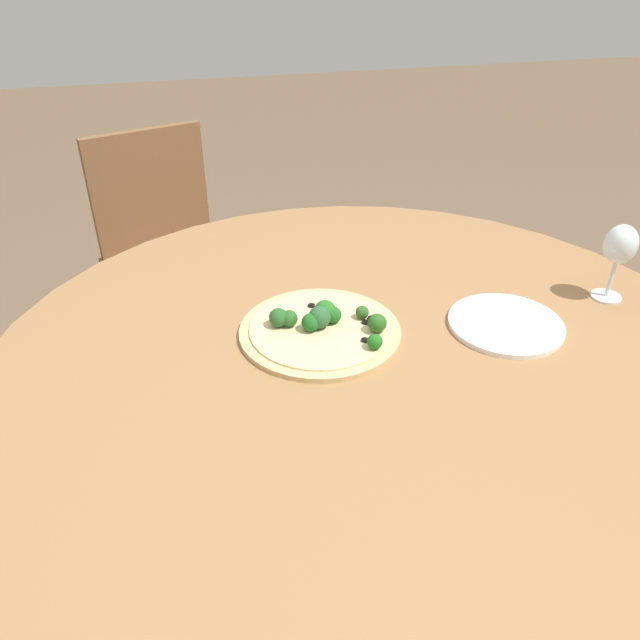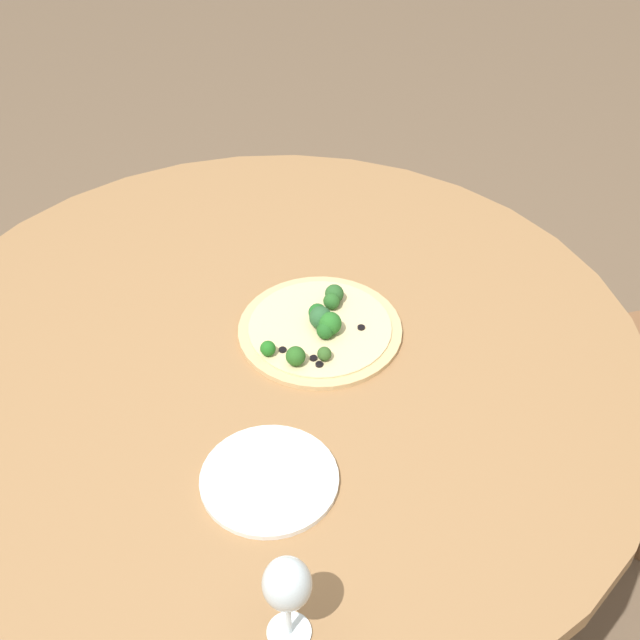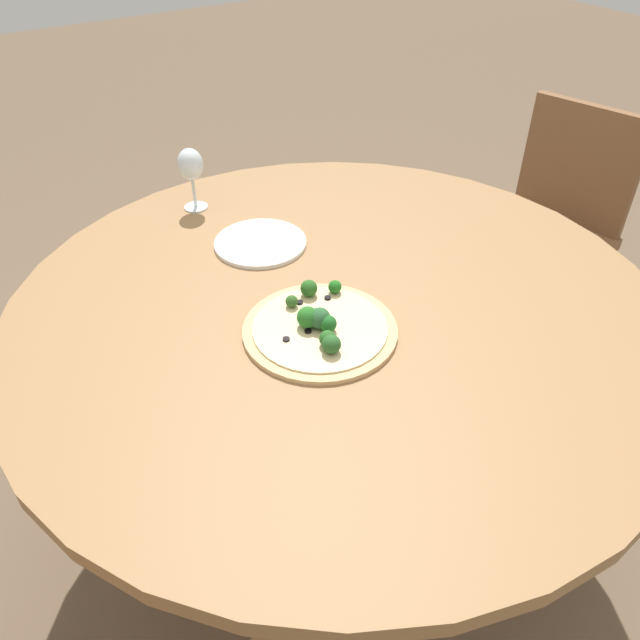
# 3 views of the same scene
# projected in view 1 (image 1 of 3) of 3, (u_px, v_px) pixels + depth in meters

# --- Properties ---
(ground_plane) EXTENTS (12.00, 12.00, 0.00)m
(ground_plane) POSITION_uv_depth(u_px,v_px,m) (356.00, 597.00, 1.52)
(ground_plane) COLOR brown
(dining_table) EXTENTS (1.39, 1.39, 0.73)m
(dining_table) POSITION_uv_depth(u_px,v_px,m) (368.00, 377.00, 1.15)
(dining_table) COLOR olive
(dining_table) RESTS_ON ground_plane
(chair) EXTENTS (0.51, 0.51, 0.85)m
(chair) POSITION_uv_depth(u_px,v_px,m) (170.00, 254.00, 2.04)
(chair) COLOR brown
(chair) RESTS_ON ground_plane
(pizza) EXTENTS (0.31, 0.31, 0.06)m
(pizza) POSITION_uv_depth(u_px,v_px,m) (321.00, 327.00, 1.18)
(pizza) COLOR tan
(pizza) RESTS_ON dining_table
(wine_glass) EXTENTS (0.07, 0.07, 0.16)m
(wine_glass) POSITION_uv_depth(u_px,v_px,m) (620.00, 247.00, 1.23)
(wine_glass) COLOR silver
(wine_glass) RESTS_ON dining_table
(plate_near) EXTENTS (0.22, 0.22, 0.01)m
(plate_near) POSITION_uv_depth(u_px,v_px,m) (506.00, 324.00, 1.20)
(plate_near) COLOR white
(plate_near) RESTS_ON dining_table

